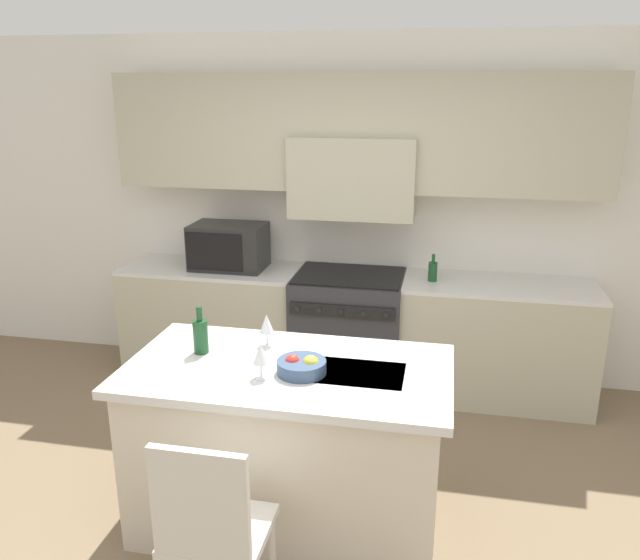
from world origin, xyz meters
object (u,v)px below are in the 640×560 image
Objects in this scene: wine_glass_far at (267,325)px; wine_glass_near at (261,355)px; range_stove at (348,330)px; fruit_bowl at (302,366)px; microwave at (229,246)px; oil_bottle_on_counter at (433,271)px; island_chair at (212,529)px; wine_bottle at (201,335)px.

wine_glass_near is at bearing -77.94° from wine_glass_far.
wine_glass_far is at bearing -98.81° from range_stove.
wine_glass_near is 0.22m from fruit_bowl.
wine_glass_near is 0.40m from wine_glass_far.
microwave is at bearing 113.84° from wine_glass_near.
wine_glass_near is at bearing -112.63° from oil_bottle_on_counter.
wine_glass_far reaches higher than island_chair.
fruit_bowl is at bearing 27.35° from wine_glass_near.
range_stove is 5.04× the size of wine_glass_far.
range_stove is 5.04× the size of wine_glass_near.
wine_glass_near reaches higher than island_chair.
fruit_bowl is at bearing -88.72° from range_stove.
oil_bottle_on_counter is (0.77, 1.85, -0.06)m from wine_glass_near.
wine_glass_near is (0.41, -0.23, 0.03)m from wine_bottle.
wine_glass_far is 0.41m from fruit_bowl.
fruit_bowl is (1.01, -1.78, -0.12)m from microwave.
island_chair is (-0.16, -2.52, 0.11)m from range_stove.
island_chair is 1.17m from wine_glass_far.
oil_bottle_on_counter is at bearing 59.59° from wine_glass_far.
wine_glass_far is (0.32, 0.16, 0.03)m from wine_bottle.
wine_glass_near is at bearing -29.87° from wine_bottle.
oil_bottle_on_counter is at bearing -0.94° from microwave.
range_stove is 1.16m from microwave.
wine_glass_near is 0.74× the size of fruit_bowl.
microwave is 2.05m from fruit_bowl.
wine_glass_far is at bearing 93.39° from island_chair.
fruit_bowl is 1.85m from oil_bottle_on_counter.
wine_glass_near is at bearing -152.65° from fruit_bowl.
range_stove is at bearing 91.28° from fruit_bowl.
wine_bottle is (-0.38, 0.90, 0.46)m from island_chair.
oil_bottle_on_counter is at bearing 72.51° from island_chair.
wine_bottle reaches higher than oil_bottle_on_counter.
wine_bottle is (0.42, -1.64, -0.06)m from microwave.
range_stove is at bearing -1.10° from microwave.
wine_glass_far reaches higher than fruit_bowl.
wine_bottle reaches higher than wine_glass_near.
microwave reaches higher than island_chair.
microwave reaches higher than fruit_bowl.
fruit_bowl is at bearing -108.54° from oil_bottle_on_counter.
microwave is 3.15× the size of wine_glass_far.
range_stove is 3.53× the size of wine_bottle.
island_chair is 5.45× the size of wine_glass_far.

